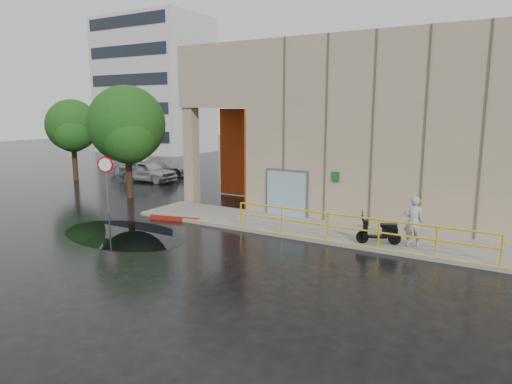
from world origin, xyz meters
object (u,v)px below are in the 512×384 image
car_c (163,167)px  tree_near (127,127)px  scooter (379,225)px  car_a (148,171)px  red_curb (174,219)px  person (413,221)px  stop_sign (106,172)px  car_b (138,166)px  tree_far (72,128)px

car_c → tree_near: (4.43, -7.63, 3.31)m
scooter → car_a: bearing=136.6°
red_curb → car_c: 14.41m
person → tree_near: size_ratio=0.29×
stop_sign → car_c: 12.41m
car_a → car_b: bearing=53.0°
scooter → tree_far: bearing=146.0°
car_c → stop_sign: bearing=-168.4°
tree_far → car_a: bearing=26.0°
stop_sign → tree_far: size_ratio=0.49×
tree_far → person: bearing=-10.9°
tree_near → tree_far: (-8.08, 2.72, -0.27)m
person → car_b: 23.94m
person → red_curb: (-10.13, -0.90, -0.97)m
car_c → tree_near: size_ratio=0.70×
car_a → tree_near: (3.44, -4.99, 3.22)m
car_a → car_b: (-3.09, 2.13, -0.05)m
car_b → tree_near: size_ratio=0.66×
car_b → tree_near: tree_near is taller
scooter → tree_near: bearing=149.8°
person → tree_far: size_ratio=0.33×
scooter → stop_sign: (-12.90, -0.95, 1.13)m
person → scooter: person is taller
red_curb → car_b: (-12.07, 9.86, 0.59)m
person → red_curb: size_ratio=0.76×
car_a → tree_far: bearing=113.5°
scooter → car_c: 21.37m
red_curb → tree_near: 7.29m
scooter → car_c: scooter is taller
red_curb → car_b: car_b is taller
person → car_a: bearing=-35.2°
tree_near → red_curb: bearing=-26.4°
person → car_b: person is taller
stop_sign → tree_far: (-9.75, 5.81, 1.69)m
car_a → tree_far: size_ratio=0.76×
stop_sign → car_a: bearing=118.9°
person → car_c: bearing=-40.8°
car_b → scooter: bearing=-133.6°
car_a → tree_near: tree_near is taller
stop_sign → car_b: 13.15m
red_curb → stop_sign: bearing=-175.0°
car_b → car_c: (2.09, 0.52, -0.04)m
stop_sign → red_curb: stop_sign is taller
scooter → car_c: size_ratio=0.37×
car_c → tree_far: (-3.65, -4.91, 3.03)m
person → tree_far: (-23.75, 4.57, 2.61)m
scooter → stop_sign: stop_sign is taller
car_a → car_c: car_a is taller
stop_sign → tree_near: 4.02m
car_a → tree_near: bearing=-147.9°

